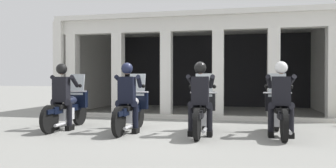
{
  "coord_description": "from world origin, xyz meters",
  "views": [
    {
      "loc": [
        1.64,
        -7.45,
        1.22
      ],
      "look_at": [
        0.0,
        0.04,
        1.1
      ],
      "focal_mm": 35.02,
      "sensor_mm": 36.0,
      "label": 1
    }
  ],
  "objects_px": {
    "motorcycle_far_left": "(68,108)",
    "police_officer_center_right": "(200,92)",
    "police_officer_far_left": "(62,91)",
    "police_officer_center_left": "(127,91)",
    "motorcycle_far_right": "(279,112)",
    "police_officer_far_right": "(281,92)",
    "motorcycle_center_left": "(131,110)",
    "motorcycle_center_right": "(202,111)"
  },
  "relations": [
    {
      "from": "police_officer_far_left",
      "to": "police_officer_far_right",
      "type": "relative_size",
      "value": 1.0
    },
    {
      "from": "motorcycle_center_left",
      "to": "police_officer_center_right",
      "type": "distance_m",
      "value": 1.75
    },
    {
      "from": "police_officer_center_right",
      "to": "motorcycle_center_right",
      "type": "bearing_deg",
      "value": 86.47
    },
    {
      "from": "police_officer_far_left",
      "to": "motorcycle_far_right",
      "type": "height_order",
      "value": "police_officer_far_left"
    },
    {
      "from": "motorcycle_center_right",
      "to": "police_officer_center_right",
      "type": "bearing_deg",
      "value": -93.53
    },
    {
      "from": "motorcycle_far_left",
      "to": "police_officer_center_right",
      "type": "relative_size",
      "value": 1.29
    },
    {
      "from": "police_officer_far_left",
      "to": "motorcycle_far_right",
      "type": "relative_size",
      "value": 0.78
    },
    {
      "from": "police_officer_center_left",
      "to": "police_officer_center_right",
      "type": "xyz_separation_m",
      "value": [
        1.66,
        -0.06,
        0.0
      ]
    },
    {
      "from": "police_officer_far_left",
      "to": "police_officer_center_right",
      "type": "distance_m",
      "value": 3.31
    },
    {
      "from": "police_officer_center_left",
      "to": "motorcycle_far_right",
      "type": "distance_m",
      "value": 3.37
    },
    {
      "from": "motorcycle_far_left",
      "to": "motorcycle_far_right",
      "type": "bearing_deg",
      "value": 1.82
    },
    {
      "from": "police_officer_far_left",
      "to": "police_officer_center_right",
      "type": "bearing_deg",
      "value": -1.38
    },
    {
      "from": "motorcycle_far_right",
      "to": "police_officer_far_right",
      "type": "distance_m",
      "value": 0.52
    },
    {
      "from": "police_officer_center_left",
      "to": "motorcycle_far_right",
      "type": "bearing_deg",
      "value": 5.99
    },
    {
      "from": "police_officer_far_left",
      "to": "motorcycle_center_right",
      "type": "bearing_deg",
      "value": 3.52
    },
    {
      "from": "motorcycle_center_right",
      "to": "police_officer_far_right",
      "type": "relative_size",
      "value": 1.29
    },
    {
      "from": "police_officer_center_left",
      "to": "police_officer_center_right",
      "type": "height_order",
      "value": "same"
    },
    {
      "from": "motorcycle_far_right",
      "to": "police_officer_far_right",
      "type": "bearing_deg",
      "value": -90.68
    },
    {
      "from": "police_officer_center_right",
      "to": "police_officer_far_right",
      "type": "height_order",
      "value": "same"
    },
    {
      "from": "motorcycle_center_left",
      "to": "police_officer_far_right",
      "type": "relative_size",
      "value": 1.29
    },
    {
      "from": "motorcycle_center_left",
      "to": "motorcycle_center_right",
      "type": "distance_m",
      "value": 1.66
    },
    {
      "from": "motorcycle_far_left",
      "to": "motorcycle_center_right",
      "type": "xyz_separation_m",
      "value": [
        3.31,
        -0.12,
        0.0
      ]
    },
    {
      "from": "motorcycle_far_left",
      "to": "police_officer_far_left",
      "type": "xyz_separation_m",
      "value": [
        -0.0,
        -0.28,
        0.44
      ]
    },
    {
      "from": "police_officer_far_left",
      "to": "police_officer_center_left",
      "type": "bearing_deg",
      "value": -1.45
    },
    {
      "from": "motorcycle_far_left",
      "to": "police_officer_far_left",
      "type": "relative_size",
      "value": 1.29
    },
    {
      "from": "motorcycle_far_left",
      "to": "police_officer_center_right",
      "type": "xyz_separation_m",
      "value": [
        3.31,
        -0.41,
        0.44
      ]
    },
    {
      "from": "motorcycle_far_right",
      "to": "police_officer_center_right",
      "type": "bearing_deg",
      "value": -163.64
    },
    {
      "from": "motorcycle_center_left",
      "to": "motorcycle_far_left",
      "type": "bearing_deg",
      "value": 176.21
    },
    {
      "from": "motorcycle_center_right",
      "to": "police_officer_far_right",
      "type": "xyz_separation_m",
      "value": [
        1.65,
        -0.07,
        0.44
      ]
    },
    {
      "from": "motorcycle_center_right",
      "to": "motorcycle_far_right",
      "type": "bearing_deg",
      "value": 4.17
    },
    {
      "from": "motorcycle_center_left",
      "to": "police_officer_center_left",
      "type": "bearing_deg",
      "value": -91.82
    },
    {
      "from": "police_officer_far_right",
      "to": "police_officer_center_right",
      "type": "bearing_deg",
      "value": -172.98
    },
    {
      "from": "motorcycle_center_left",
      "to": "motorcycle_far_right",
      "type": "distance_m",
      "value": 3.31
    },
    {
      "from": "police_officer_far_left",
      "to": "police_officer_center_right",
      "type": "height_order",
      "value": "same"
    },
    {
      "from": "motorcycle_far_left",
      "to": "motorcycle_center_left",
      "type": "xyz_separation_m",
      "value": [
        1.66,
        -0.06,
        0.0
      ]
    },
    {
      "from": "police_officer_center_left",
      "to": "motorcycle_center_right",
      "type": "relative_size",
      "value": 0.78
    },
    {
      "from": "police_officer_far_right",
      "to": "police_officer_far_left",
      "type": "bearing_deg",
      "value": -179.36
    },
    {
      "from": "police_officer_far_right",
      "to": "motorcycle_far_left",
      "type": "bearing_deg",
      "value": 177.37
    },
    {
      "from": "motorcycle_center_left",
      "to": "police_officer_center_right",
      "type": "relative_size",
      "value": 1.29
    },
    {
      "from": "motorcycle_far_left",
      "to": "police_officer_far_right",
      "type": "relative_size",
      "value": 1.29
    },
    {
      "from": "motorcycle_far_left",
      "to": "motorcycle_center_left",
      "type": "bearing_deg",
      "value": -1.45
    },
    {
      "from": "motorcycle_center_left",
      "to": "motorcycle_far_right",
      "type": "xyz_separation_m",
      "value": [
        3.31,
        0.16,
        0.0
      ]
    }
  ]
}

